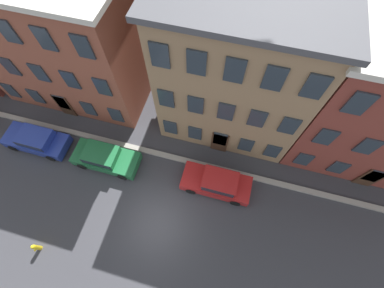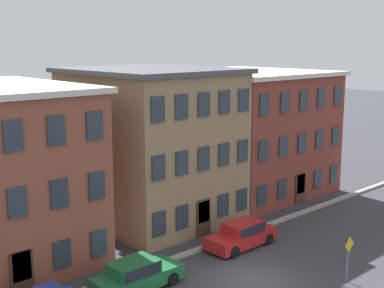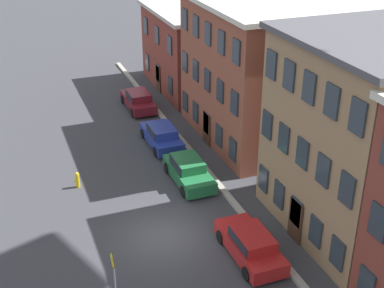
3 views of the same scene
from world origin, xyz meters
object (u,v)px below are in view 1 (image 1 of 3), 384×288
(car_green, at_px, (105,157))
(fire_hydrant, at_px, (36,247))
(car_red, at_px, (217,182))
(car_blue, at_px, (36,140))

(car_green, distance_m, fire_hydrant, 6.43)
(car_red, bearing_deg, fire_hydrant, -145.18)
(car_blue, bearing_deg, fire_hydrant, -60.94)
(car_blue, relative_size, car_green, 1.00)
(car_green, distance_m, car_red, 7.66)
(car_green, bearing_deg, fire_hydrant, -104.69)
(fire_hydrant, bearing_deg, car_blue, 119.06)
(car_green, xyz_separation_m, car_red, (7.66, 0.24, 0.00))
(car_blue, xyz_separation_m, fire_hydrant, (3.45, -6.22, -0.27))
(car_red, xyz_separation_m, fire_hydrant, (-9.29, -6.46, -0.27))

